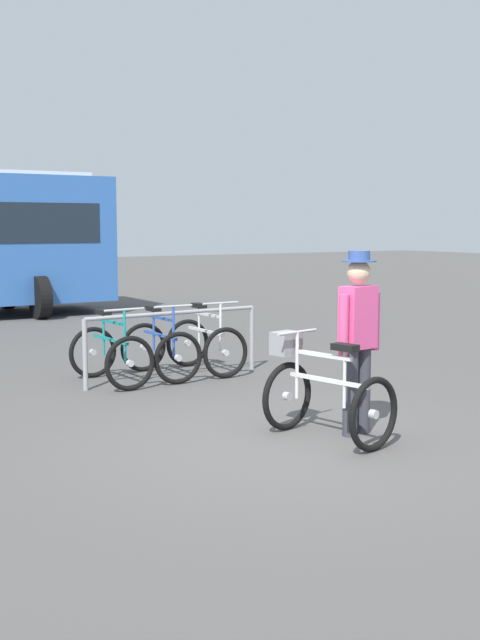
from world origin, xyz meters
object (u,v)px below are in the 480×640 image
(racked_bike_teal, at_px, (111,355))
(racked_bike_white, at_px, (206,345))
(featured_bicycle, at_px, (321,391))
(person_with_featured_bike, at_px, (358,335))
(racked_bike_blue, at_px, (160,350))

(racked_bike_teal, height_order, racked_bike_white, same)
(featured_bicycle, relative_size, person_with_featured_bike, 0.72)
(racked_bike_teal, height_order, featured_bicycle, same)
(racked_bike_teal, xyz_separation_m, person_with_featured_bike, (0.99, -3.47, 0.58))
(person_with_featured_bike, bearing_deg, racked_bike_blue, 94.79)
(racked_bike_white, xyz_separation_m, person_with_featured_bike, (-0.41, -3.54, 0.58))
(person_with_featured_bike, bearing_deg, featured_bicycle, 169.64)
(racked_bike_teal, relative_size, racked_bike_blue, 1.01)
(featured_bicycle, bearing_deg, racked_bike_teal, 100.37)
(racked_bike_blue, bearing_deg, person_with_featured_bike, -85.21)
(featured_bicycle, distance_m, person_with_featured_bike, 0.63)
(racked_bike_teal, relative_size, racked_bike_white, 1.01)
(racked_bike_blue, xyz_separation_m, featured_bicycle, (-0.08, -3.44, 0.08))
(racked_bike_teal, bearing_deg, person_with_featured_bike, -74.02)
(racked_bike_teal, bearing_deg, racked_bike_white, 2.96)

